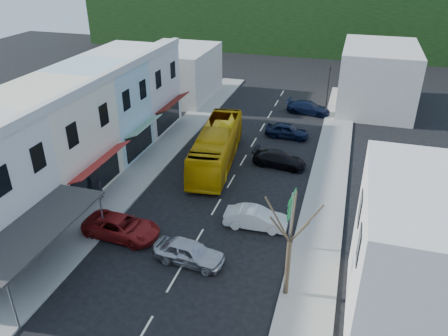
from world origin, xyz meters
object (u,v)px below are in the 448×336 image
Objects in this scene: car_silver at (189,253)px; direction_sign at (290,222)px; car_red at (122,227)px; traffic_signal at (328,87)px; pedestrian_left at (100,188)px; street_tree at (290,242)px; bus at (217,147)px; car_white at (256,218)px.

car_silver is 1.09× the size of direction_sign.
car_red is 0.93× the size of traffic_signal.
car_red is at bearing -138.51° from pedestrian_left.
street_tree reaches higher than car_silver.
pedestrian_left is at bearing -134.57° from bus.
car_white is 25.96m from traffic_signal.
car_red is 31.19m from traffic_signal.
direction_sign reaches higher than car_white.
traffic_signal reaches higher than direction_sign.
street_tree reaches higher than pedestrian_left.
traffic_signal is at bearing 95.36° from direction_sign.
street_tree is 1.45× the size of traffic_signal.
traffic_signal is (14.30, 25.67, 1.47)m from pedestrian_left.
traffic_signal is at bearing 59.09° from bus.
bus is 13.30m from car_silver.
car_white is 3.28m from direction_sign.
car_silver is 6.74m from street_tree.
car_red is at bearing 81.93° from car_silver.
direction_sign is 27.45m from traffic_signal.
traffic_signal reaches higher than pedestrian_left.
street_tree is at bearing -65.99° from bus.
pedestrian_left is (-6.43, -8.24, -0.55)m from bus.
direction_sign is (5.50, 3.03, 1.31)m from car_silver.
car_silver is 5.27m from car_red.
street_tree is (8.37, -14.14, 2.02)m from bus.
pedestrian_left is at bearing 178.25° from direction_sign.
bus is 19.14m from traffic_signal.
pedestrian_left reaches higher than car_red.
bus is 2.64× the size of car_silver.
direction_sign is (7.87, -10.03, 0.46)m from bus.
bus is at bearing 29.85° from car_white.
car_white is (3.00, 4.70, 0.00)m from car_silver.
traffic_signal is at bearing -16.53° from car_red.
street_tree reaches higher than traffic_signal.
street_tree reaches higher than car_red.
car_red is 0.64× the size of street_tree.
direction_sign is 0.81× the size of traffic_signal.
car_red is at bearing -164.91° from direction_sign.
pedestrian_left is 29.42m from traffic_signal.
car_white and car_red have the same top height.
car_red is at bearing 93.61° from traffic_signal.
traffic_signal is at bearing -5.03° from car_silver.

